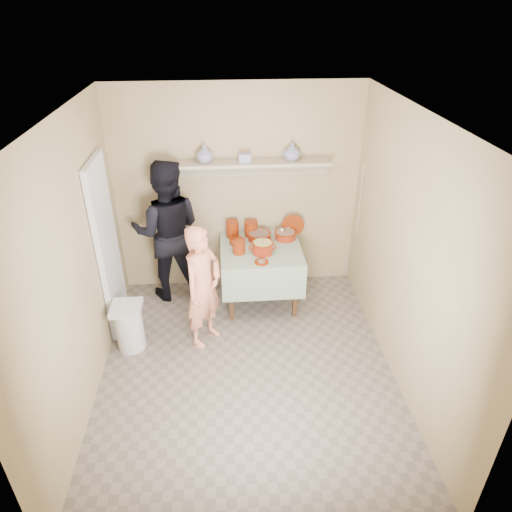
{
  "coord_description": "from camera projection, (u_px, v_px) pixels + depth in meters",
  "views": [
    {
      "loc": [
        -0.19,
        -3.51,
        3.42
      ],
      "look_at": [
        0.15,
        0.75,
        0.95
      ],
      "focal_mm": 32.0,
      "sensor_mm": 36.0,
      "label": 1
    }
  ],
  "objects": [
    {
      "name": "bowl_stack",
      "position": [
        239.0,
        247.0,
        5.34
      ],
      "size": [
        0.15,
        0.15,
        0.15
      ],
      "primitive_type": "cylinder",
      "color": "#691F08",
      "rests_on": "serving_table"
    },
    {
      "name": "tile_panel",
      "position": [
        108.0,
        249.0,
        4.97
      ],
      "size": [
        0.06,
        0.7,
        2.0
      ],
      "primitive_type": "cube",
      "color": "silver",
      "rests_on": "ground"
    },
    {
      "name": "vase_left",
      "position": [
        204.0,
        153.0,
        5.23
      ],
      "size": [
        0.27,
        0.27,
        0.21
      ],
      "primitive_type": "imported",
      "rotation": [
        0.0,
        0.0,
        0.48
      ],
      "color": "navy",
      "rests_on": "wall_shelf"
    },
    {
      "name": "vase_right",
      "position": [
        292.0,
        151.0,
        5.3
      ],
      "size": [
        0.24,
        0.24,
        0.21
      ],
      "primitive_type": "imported",
      "rotation": [
        0.0,
        0.0,
        0.21
      ],
      "color": "navy",
      "rests_on": "wall_shelf"
    },
    {
      "name": "ceramic_box",
      "position": [
        245.0,
        158.0,
        5.27
      ],
      "size": [
        0.14,
        0.1,
        0.1
      ],
      "primitive_type": "cube",
      "rotation": [
        0.0,
        0.0,
        -0.0
      ],
      "color": "navy",
      "rests_on": "wall_shelf"
    },
    {
      "name": "person_cook",
      "position": [
        203.0,
        287.0,
        4.85
      ],
      "size": [
        0.58,
        0.61,
        1.41
      ],
      "primitive_type": "imported",
      "rotation": [
        0.0,
        0.0,
        0.93
      ],
      "color": "#E78464",
      "rests_on": "ground"
    },
    {
      "name": "cazuela_meat_a",
      "position": [
        259.0,
        235.0,
        5.64
      ],
      "size": [
        0.3,
        0.3,
        0.1
      ],
      "color": "maroon",
      "rests_on": "serving_table"
    },
    {
      "name": "room_shell",
      "position": [
        246.0,
        234.0,
        3.95
      ],
      "size": [
        3.04,
        3.54,
        2.62
      ],
      "color": "tan",
      "rests_on": "ground"
    },
    {
      "name": "plate_stack_a",
      "position": [
        232.0,
        229.0,
        5.69
      ],
      "size": [
        0.16,
        0.16,
        0.21
      ],
      "primitive_type": "cylinder",
      "color": "#691F08",
      "rests_on": "serving_table"
    },
    {
      "name": "empty_bowl",
      "position": [
        237.0,
        241.0,
        5.57
      ],
      "size": [
        0.19,
        0.19,
        0.06
      ],
      "primitive_type": "cylinder",
      "color": "#691F08",
      "rests_on": "serving_table"
    },
    {
      "name": "trash_bin",
      "position": [
        129.0,
        326.0,
        4.94
      ],
      "size": [
        0.32,
        0.32,
        0.56
      ],
      "color": "silver",
      "rests_on": "ground"
    },
    {
      "name": "front_plate",
      "position": [
        261.0,
        262.0,
        5.18
      ],
      "size": [
        0.16,
        0.16,
        0.03
      ],
      "color": "#691F08",
      "rests_on": "serving_table"
    },
    {
      "name": "cazuela_meat_b",
      "position": [
        285.0,
        234.0,
        5.66
      ],
      "size": [
        0.28,
        0.28,
        0.1
      ],
      "color": "maroon",
      "rests_on": "serving_table"
    },
    {
      "name": "person_helper",
      "position": [
        168.0,
        231.0,
        5.55
      ],
      "size": [
        0.88,
        0.68,
        1.8
      ],
      "primitive_type": "imported",
      "rotation": [
        0.0,
        0.0,
        -3.14
      ],
      "color": "black",
      "rests_on": "ground"
    },
    {
      "name": "wall_shelf",
      "position": [
        254.0,
        164.0,
        5.36
      ],
      "size": [
        1.8,
        0.25,
        0.21
      ],
      "color": "tan",
      "rests_on": "room_shell"
    },
    {
      "name": "plate_stack_b",
      "position": [
        251.0,
        229.0,
        5.72
      ],
      "size": [
        0.16,
        0.16,
        0.19
      ],
      "primitive_type": "cylinder",
      "color": "#691F08",
      "rests_on": "serving_table"
    },
    {
      "name": "electrical_cord",
      "position": [
        360.0,
        200.0,
        5.51
      ],
      "size": [
        0.01,
        0.05,
        0.9
      ],
      "color": "silver",
      "rests_on": "wall_shelf"
    },
    {
      "name": "serving_table",
      "position": [
        261.0,
        256.0,
        5.55
      ],
      "size": [
        0.97,
        0.97,
        0.76
      ],
      "color": "#4C2D16",
      "rests_on": "ground"
    },
    {
      "name": "ground",
      "position": [
        247.0,
        371.0,
        4.75
      ],
      "size": [
        3.5,
        3.5,
        0.0
      ],
      "primitive_type": "plane",
      "color": "#75685C",
      "rests_on": "ground"
    },
    {
      "name": "cazuela_rice",
      "position": [
        263.0,
        247.0,
        5.33
      ],
      "size": [
        0.33,
        0.25,
        0.14
      ],
      "color": "maroon",
      "rests_on": "serving_table"
    },
    {
      "name": "propped_lid",
      "position": [
        293.0,
        225.0,
        5.74
      ],
      "size": [
        0.29,
        0.06,
        0.29
      ],
      "primitive_type": "cylinder",
      "rotation": [
        1.53,
        0.0,
        -0.08
      ],
      "color": "#691F08",
      "rests_on": "serving_table"
    },
    {
      "name": "ladle",
      "position": [
        282.0,
        230.0,
        5.65
      ],
      "size": [
        0.08,
        0.26,
        0.19
      ],
      "color": "silver",
      "rests_on": "cazuela_meat_b"
    }
  ]
}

